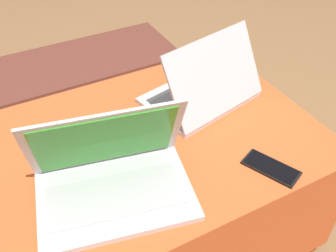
# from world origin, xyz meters

# --- Properties ---
(ground_plane) EXTENTS (14.00, 14.00, 0.00)m
(ground_plane) POSITION_xyz_m (0.00, 0.00, 0.00)
(ground_plane) COLOR olive
(ottoman) EXTENTS (0.98, 0.70, 0.46)m
(ottoman) POSITION_xyz_m (0.00, 0.00, 0.23)
(ottoman) COLOR maroon
(ottoman) RESTS_ON ground_plane
(laptop_near) EXTENTS (0.42, 0.32, 0.25)m
(laptop_near) POSITION_xyz_m (-0.16, -0.13, 0.51)
(laptop_near) COLOR silver
(laptop_near) RESTS_ON ottoman
(laptop_far) EXTENTS (0.38, 0.31, 0.23)m
(laptop_far) POSITION_xyz_m (0.23, 0.08, 0.51)
(laptop_far) COLOR silver
(laptop_far) RESTS_ON ottoman
(cell_phone) EXTENTS (0.12, 0.16, 0.01)m
(cell_phone) POSITION_xyz_m (0.23, -0.26, 0.46)
(cell_phone) COLOR black
(cell_phone) RESTS_ON ottoman
(fireplace_hearth) EXTENTS (1.40, 0.50, 0.04)m
(fireplace_hearth) POSITION_xyz_m (0.00, 1.23, 0.02)
(fireplace_hearth) COLOR brown
(fireplace_hearth) RESTS_ON ground_plane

